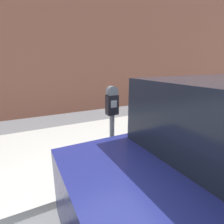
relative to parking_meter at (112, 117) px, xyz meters
name	(u,v)px	position (x,y,z in m)	size (l,w,h in m)	color
sidewalk	(83,147)	(-0.16, 1.06, -0.95)	(24.00, 2.80, 0.12)	#ADAAA3
building_facade	(49,26)	(-0.16, 4.27, 2.01)	(24.00, 0.30, 6.04)	#935642
parking_meter	(112,117)	(0.00, 0.00, 0.00)	(0.18, 0.12, 1.37)	slate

